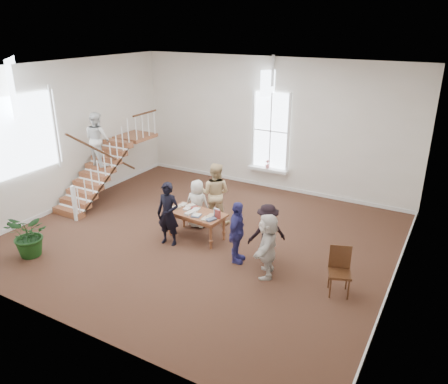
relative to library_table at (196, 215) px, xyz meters
The scene contains 12 objects.
ground 0.69m from the library_table, 38.09° to the left, with size 10.00×10.00×0.00m, color #45271B.
room_shell 4.51m from the library_table, 88.25° to the left, with size 10.49×10.00×10.00m.
staircase 4.40m from the library_table, 168.49° to the left, with size 1.10×4.10×2.92m.
library_table is the anchor object (origin of this frame).
police_officer 0.81m from the library_table, 124.55° to the right, with size 0.63×0.41×1.72m, color black.
elderly_woman 0.70m from the library_table, 119.79° to the left, with size 0.69×0.45×1.41m, color silver.
person_yellow 1.13m from the library_table, 92.35° to the left, with size 0.89×0.69×1.83m, color beige.
woman_cluster_a 1.67m from the library_table, 20.64° to the right, with size 0.93×0.39×1.58m, color navy.
woman_cluster_b 2.17m from the library_table, ahead, with size 0.96×0.55×1.48m, color black.
woman_cluster_c 2.59m from the library_table, 17.76° to the right, with size 1.44×0.46×1.55m, color silver.
floor_plant 4.22m from the library_table, 136.78° to the right, with size 1.06×0.92×1.18m, color #143912.
side_chair 4.15m from the library_table, ahead, with size 0.60×0.60×1.08m.
Camera 1 is at (5.80, -9.10, 5.59)m, focal length 35.00 mm.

